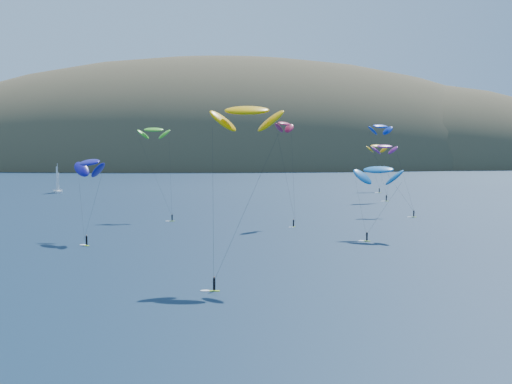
{
  "coord_description": "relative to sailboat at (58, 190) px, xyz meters",
  "views": [
    {
      "loc": [
        -18.26,
        -49.72,
        17.46
      ],
      "look_at": [
        -5.08,
        80.0,
        9.0
      ],
      "focal_mm": 50.0,
      "sensor_mm": 36.0,
      "label": 1
    }
  ],
  "objects": [
    {
      "name": "sailboat",
      "position": [
        0.0,
        0.0,
        0.0
      ],
      "size": [
        9.26,
        8.3,
        11.05
      ],
      "rotation": [
        0.0,
        0.0,
        0.34
      ],
      "color": "white",
      "rests_on": "ground"
    },
    {
      "name": "kitesurfer_9",
      "position": [
        69.06,
        -114.2,
        21.37
      ],
      "size": [
        6.35,
        9.77,
        24.17
      ],
      "rotation": [
        0.0,
        0.0,
        0.91
      ],
      "color": "#BAFD1C",
      "rests_on": "ground"
    },
    {
      "name": "ground",
      "position": [
        65.14,
        -221.11,
        -0.93
      ],
      "size": [
        2800.0,
        2800.0,
        0.0
      ],
      "primitive_type": "plane",
      "color": "black",
      "rests_on": "ground"
    },
    {
      "name": "kitesurfer_2",
      "position": [
        55.22,
        -176.66,
        21.18
      ],
      "size": [
        10.36,
        12.61,
        24.7
      ],
      "rotation": [
        0.0,
        0.0,
        -0.17
      ],
      "color": "#BAFD1C",
      "rests_on": "ground"
    },
    {
      "name": "kitesurfer_4",
      "position": [
        109.64,
        -47.2,
        22.74
      ],
      "size": [
        9.88,
        9.22,
        26.22
      ],
      "rotation": [
        0.0,
        0.0,
        0.43
      ],
      "color": "#BAFD1C",
      "rests_on": "ground"
    },
    {
      "name": "kitesurfer_11",
      "position": [
        121.52,
        -0.63,
        16.43
      ],
      "size": [
        9.15,
        14.63,
        19.8
      ],
      "rotation": [
        0.0,
        0.0,
        0.16
      ],
      "color": "#BAFD1C",
      "rests_on": "ground"
    },
    {
      "name": "island",
      "position": [
        104.54,
        341.25,
        -11.66
      ],
      "size": [
        730.0,
        300.0,
        210.0
      ],
      "color": "#3D3526",
      "rests_on": "ground"
    },
    {
      "name": "kitesurfer_6",
      "position": [
        97.68,
        -94.11,
        16.33
      ],
      "size": [
        9.18,
        9.58,
        19.11
      ],
      "rotation": [
        0.0,
        0.0,
        0.02
      ],
      "color": "#BAFD1C",
      "rests_on": "ground"
    },
    {
      "name": "kitesurfer_3",
      "position": [
        39.74,
        -97.34,
        20.36
      ],
      "size": [
        8.69,
        10.06,
        23.38
      ],
      "rotation": [
        0.0,
        0.0,
        0.02
      ],
      "color": "#BAFD1C",
      "rests_on": "ground"
    },
    {
      "name": "kitesurfer_10",
      "position": [
        29.38,
        -135.27,
        13.41
      ],
      "size": [
        8.58,
        15.13,
        16.85
      ],
      "rotation": [
        0.0,
        0.0,
        -0.94
      ],
      "color": "#BAFD1C",
      "rests_on": "ground"
    },
    {
      "name": "kitesurfer_5",
      "position": [
        83.76,
        -138.4,
        11.98
      ],
      "size": [
        10.04,
        10.65,
        15.52
      ],
      "rotation": [
        0.0,
        0.0,
        -0.64
      ],
      "color": "#BAFD1C",
      "rests_on": "ground"
    }
  ]
}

